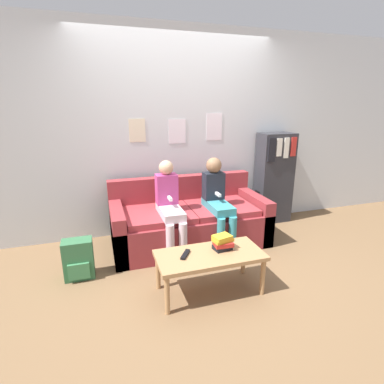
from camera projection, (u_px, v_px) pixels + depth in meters
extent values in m
plane|color=brown|center=(203.00, 263.00, 3.27)|extent=(10.00, 10.00, 0.00)
cube|color=silver|center=(177.00, 133.00, 3.88)|extent=(8.00, 0.06, 2.60)
cube|color=beige|center=(137.00, 130.00, 3.68)|extent=(0.20, 0.00, 0.28)
cube|color=silver|center=(177.00, 131.00, 3.84)|extent=(0.22, 0.00, 0.31)
cube|color=silver|center=(214.00, 127.00, 3.97)|extent=(0.22, 0.00, 0.35)
cube|color=maroon|center=(190.00, 228.00, 3.68)|extent=(1.85, 0.86, 0.40)
cube|color=maroon|center=(181.00, 190.00, 3.90)|extent=(1.85, 0.14, 0.38)
cube|color=maroon|center=(118.00, 231.00, 3.41)|extent=(0.14, 0.86, 0.56)
cube|color=maroon|center=(252.00, 214.00, 3.91)|extent=(0.14, 0.86, 0.56)
cube|color=#A1343A|center=(158.00, 214.00, 3.47)|extent=(0.77, 0.70, 0.07)
cube|color=#A1343A|center=(220.00, 208.00, 3.69)|extent=(0.77, 0.70, 0.07)
cube|color=#AD7F51|center=(210.00, 255.00, 2.68)|extent=(0.96, 0.45, 0.04)
cylinder|color=#AD7F51|center=(167.00, 295.00, 2.44)|extent=(0.04, 0.04, 0.35)
cylinder|color=#AD7F51|center=(263.00, 277.00, 2.69)|extent=(0.04, 0.04, 0.35)
cylinder|color=#AD7F51|center=(158.00, 272.00, 2.78)|extent=(0.04, 0.04, 0.35)
cylinder|color=#AD7F51|center=(244.00, 257.00, 3.03)|extent=(0.04, 0.04, 0.35)
cylinder|color=silver|center=(170.00, 245.00, 3.15)|extent=(0.09, 0.09, 0.47)
cylinder|color=silver|center=(183.00, 244.00, 3.19)|extent=(0.09, 0.09, 0.47)
cube|color=silver|center=(170.00, 211.00, 3.34)|extent=(0.23, 0.53, 0.09)
cube|color=#B73D7F|center=(167.00, 189.00, 3.42)|extent=(0.24, 0.16, 0.34)
sphere|color=tan|center=(166.00, 168.00, 3.35)|extent=(0.16, 0.16, 0.16)
cube|color=white|center=(170.00, 198.00, 3.30)|extent=(0.03, 0.12, 0.03)
cylinder|color=teal|center=(221.00, 238.00, 3.32)|extent=(0.09, 0.09, 0.47)
cylinder|color=teal|center=(232.00, 237.00, 3.36)|extent=(0.09, 0.09, 0.47)
cube|color=teal|center=(218.00, 206.00, 3.51)|extent=(0.23, 0.53, 0.09)
cube|color=#1E232D|center=(213.00, 186.00, 3.59)|extent=(0.24, 0.16, 0.32)
sphere|color=#8C6647|center=(214.00, 165.00, 3.52)|extent=(0.18, 0.18, 0.18)
cube|color=white|center=(218.00, 194.00, 3.47)|extent=(0.03, 0.12, 0.03)
cube|color=black|center=(185.00, 254.00, 2.64)|extent=(0.13, 0.16, 0.02)
cube|color=black|center=(222.00, 247.00, 2.75)|extent=(0.17, 0.14, 0.04)
cube|color=red|center=(223.00, 244.00, 2.73)|extent=(0.17, 0.14, 0.04)
cube|color=gold|center=(223.00, 240.00, 2.73)|extent=(0.20, 0.14, 0.03)
cube|color=gold|center=(222.00, 237.00, 2.72)|extent=(0.18, 0.16, 0.03)
cube|color=#2D2D33|center=(274.00, 178.00, 4.29)|extent=(0.49, 0.28, 1.28)
cube|color=black|center=(272.00, 150.00, 3.98)|extent=(0.10, 0.02, 0.32)
cube|color=silver|center=(279.00, 147.00, 4.00)|extent=(0.08, 0.02, 0.24)
cube|color=silver|center=(286.00, 148.00, 4.04)|extent=(0.07, 0.02, 0.28)
cube|color=red|center=(294.00, 147.00, 4.07)|extent=(0.07, 0.02, 0.26)
cube|color=#336B42|center=(79.00, 259.00, 2.95)|extent=(0.28, 0.18, 0.40)
cube|color=#3D804F|center=(79.00, 271.00, 2.88)|extent=(0.20, 0.03, 0.16)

